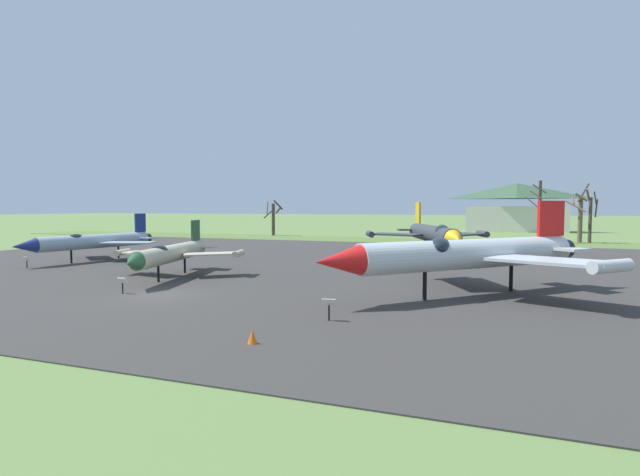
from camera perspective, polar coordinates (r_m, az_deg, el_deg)
name	(u,v)px	position (r m, az deg, el deg)	size (l,w,h in m)	color
ground_plane	(159,296)	(30.26, -17.88, -6.28)	(600.00, 600.00, 0.00)	#607F42
asphalt_apron	(285,264)	(44.74, -4.03, -2.94)	(72.35, 56.99, 0.05)	#383533
grass_verge_strip	(380,240)	(77.28, 6.81, -0.22)	(132.35, 12.00, 0.06)	#587335
jet_fighter_front_left	(433,234)	(50.85, 12.70, 0.49)	(12.53, 16.25, 5.61)	#33383D
info_placard_front_left	(455,261)	(42.19, 15.15, -2.54)	(0.53, 0.28, 1.10)	black
jet_fighter_front_right	(466,254)	(29.42, 16.31, -1.71)	(14.89, 15.24, 5.47)	silver
info_placard_front_right	(329,307)	(22.36, 1.03, -7.82)	(0.65, 0.37, 1.04)	black
jet_fighter_rear_center	(92,241)	(51.03, -24.52, -0.34)	(10.81, 13.90, 4.41)	#8EA3B2
info_placard_rear_center	(27,261)	(47.86, -30.38, -2.27)	(0.59, 0.33, 1.00)	black
jet_fighter_rear_left	(171,253)	(37.16, -16.57, -1.66)	(9.61, 12.36, 4.02)	#B7B293
info_placard_rear_left	(123,284)	(31.34, -21.55, -4.87)	(0.55, 0.28, 0.99)	black
bare_tree_far_left	(274,217)	(88.81, -5.31, 2.42)	(3.14, 3.07, 6.32)	#42382D
bare_tree_left_of_center	(539,210)	(75.90, 23.67, 2.92)	(2.71, 2.13, 8.73)	#42382D
bare_tree_center	(580,215)	(79.12, 27.49, 2.34)	(3.52, 3.13, 7.62)	brown
bare_tree_right_of_center	(590,215)	(79.18, 28.36, 2.29)	(2.59, 2.58, 8.43)	#42382D
visitor_building	(517,208)	(111.83, 21.46, 3.24)	(20.62, 9.33, 9.98)	beige
traffic_cone	(252,337)	(18.95, -7.70, -11.13)	(0.40, 0.40, 0.58)	orange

